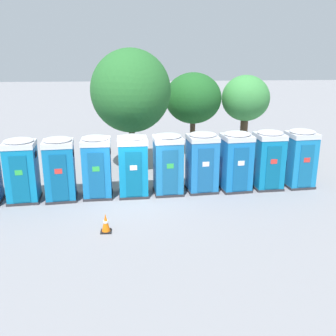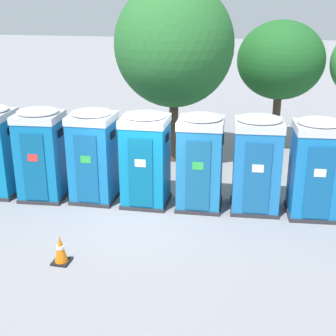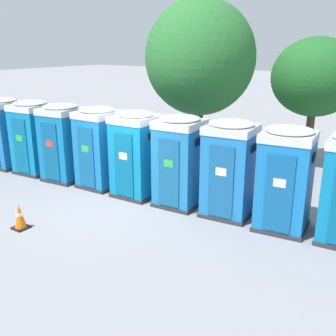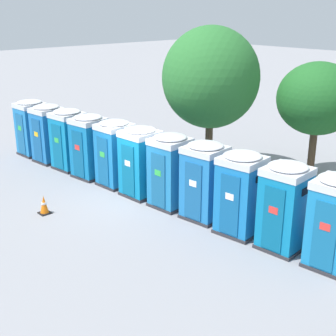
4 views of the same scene
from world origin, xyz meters
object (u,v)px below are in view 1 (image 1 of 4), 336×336
portapotty_3 (60,169)px  portapotty_9 (268,159)px  street_tree_1 (131,91)px  street_tree_2 (193,98)px  portapotty_8 (236,161)px  portapotty_10 (300,158)px  portapotty_2 (22,170)px  traffic_cone (106,223)px  portapotty_7 (202,162)px  portapotty_5 (133,165)px  portapotty_6 (168,164)px  street_tree_0 (246,99)px  portapotty_4 (97,166)px

portapotty_3 → portapotty_9: (8.67, 0.68, 0.00)m
street_tree_1 → street_tree_2: street_tree_1 is taller
portapotty_8 → street_tree_1: 6.13m
portapotty_10 → street_tree_1: street_tree_1 is taller
portapotty_2 → traffic_cone: 4.73m
portapotty_7 → portapotty_8: 1.45m
portapotty_5 → portapotty_2: bearing=-176.0°
portapotty_6 → portapotty_8: 2.90m
portapotty_5 → portapotty_10: bearing=4.3°
portapotty_2 → portapotty_5: same height
portapotty_3 → street_tree_1: bearing=54.3°
portapotty_3 → portapotty_5: size_ratio=1.00×
portapotty_9 → traffic_cone: portapotty_9 is taller
portapotty_2 → portapotty_3: bearing=2.5°
portapotty_2 → street_tree_2: size_ratio=0.55×
street_tree_0 → street_tree_1: (-6.40, -2.81, 0.78)m
portapotty_4 → traffic_cone: size_ratio=3.97×
street_tree_2 → traffic_cone: bearing=-113.9°
traffic_cone → portapotty_3: bearing=122.2°
portapotty_6 → street_tree_2: bearing=72.7°
portapotty_3 → portapotty_6: bearing=4.8°
street_tree_0 → portapotty_5: bearing=-134.3°
portapotty_9 → portapotty_3: bearing=-175.5°
street_tree_1 → portapotty_10: bearing=-23.3°
street_tree_0 → street_tree_2: street_tree_2 is taller
portapotty_2 → street_tree_1: size_ratio=0.43×
portapotty_9 → traffic_cone: bearing=-150.1°
portapotty_6 → portapotty_7: same height
portapotty_4 → portapotty_6: same height
portapotty_8 → street_tree_1: street_tree_1 is taller
portapotty_10 → street_tree_2: street_tree_2 is taller
portapotty_4 → portapotty_5: size_ratio=1.00×
portapotty_2 → traffic_cone: (3.44, -3.10, -0.97)m
street_tree_0 → portapotty_3: bearing=-143.8°
portapotty_4 → portapotty_6: 2.90m
portapotty_3 → street_tree_1: (2.83, 3.93, 2.60)m
portapotty_5 → portapotty_9: same height
portapotty_3 → portapotty_10: size_ratio=1.00×
portapotty_3 → street_tree_2: street_tree_2 is taller
street_tree_1 → portapotty_7: bearing=-49.2°
street_tree_2 → portapotty_6: bearing=-107.3°
traffic_cone → street_tree_0: bearing=53.9°
portapotty_3 → portapotty_8: size_ratio=1.00×
portapotty_5 → street_tree_0: street_tree_0 is taller
portapotty_9 → street_tree_2: size_ratio=0.55×
portapotty_5 → street_tree_0: bearing=45.7°
portapotty_6 → traffic_cone: 4.35m
portapotty_8 → portapotty_7: bearing=-179.3°
portapotty_7 → street_tree_2: bearing=86.0°
portapotty_9 → street_tree_1: bearing=150.9°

